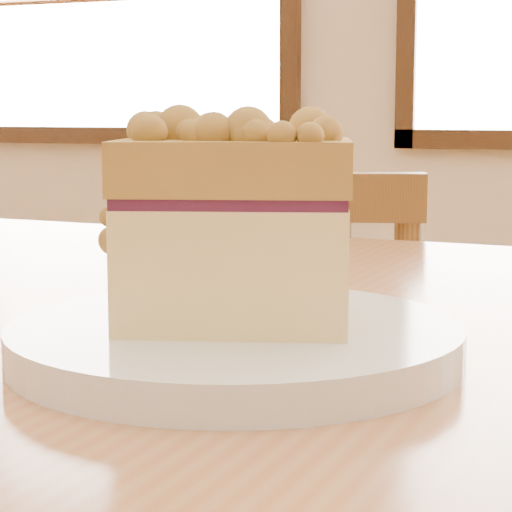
{
  "coord_description": "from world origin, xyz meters",
  "views": [
    {
      "loc": [
        0.45,
        -0.21,
        0.88
      ],
      "look_at": [
        0.25,
        0.29,
        0.8
      ],
      "focal_mm": 70.0,
      "sensor_mm": 36.0,
      "label": 1
    }
  ],
  "objects": [
    {
      "name": "cake_slice",
      "position": [
        0.25,
        0.26,
        0.83
      ],
      "size": [
        0.15,
        0.12,
        0.11
      ],
      "rotation": [
        0.0,
        0.0,
        0.32
      ],
      "color": "#FEDA8F",
      "rests_on": "plate"
    },
    {
      "name": "plate",
      "position": [
        0.25,
        0.26,
        0.76
      ],
      "size": [
        0.24,
        0.24,
        0.02
      ],
      "color": "white",
      "rests_on": "cafe_table_main"
    },
    {
      "name": "cafe_table_main",
      "position": [
        0.07,
        0.36,
        0.66
      ],
      "size": [
        1.3,
        0.9,
        0.75
      ],
      "rotation": [
        0.0,
        0.0,
        -0.04
      ],
      "color": "#A97042",
      "rests_on": "ground"
    },
    {
      "name": "cafe_chair_main",
      "position": [
        0.02,
        0.94,
        0.42
      ],
      "size": [
        0.47,
        0.47,
        0.82
      ],
      "rotation": [
        0.0,
        0.0,
        3.46
      ],
      "color": "brown",
      "rests_on": "ground"
    }
  ]
}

